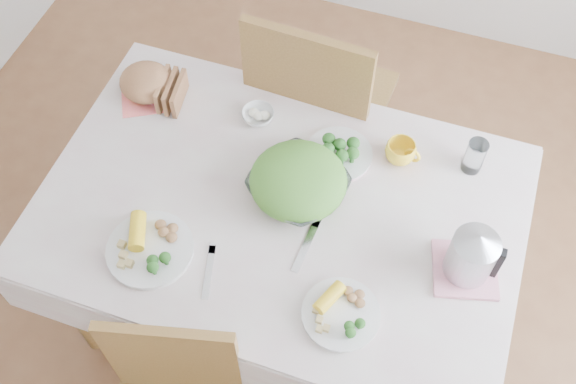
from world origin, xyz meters
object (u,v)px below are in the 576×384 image
(dining_table, at_px, (281,262))
(yellow_mug, at_px, (400,152))
(chair_far, at_px, (323,110))
(salad_bowl, at_px, (298,186))
(dinner_plate_left, at_px, (150,250))
(dinner_plate_right, at_px, (341,314))
(electric_kettle, at_px, (474,251))

(dining_table, xyz_separation_m, yellow_mug, (0.31, 0.30, 0.43))
(dining_table, height_order, chair_far, chair_far)
(salad_bowl, bearing_deg, yellow_mug, 40.32)
(dining_table, distance_m, dinner_plate_left, 0.58)
(dinner_plate_right, bearing_deg, salad_bowl, 124.68)
(dining_table, distance_m, dinner_plate_right, 0.57)
(dinner_plate_left, bearing_deg, electric_kettle, 15.11)
(yellow_mug, bearing_deg, electric_kettle, -49.84)
(dining_table, xyz_separation_m, electric_kettle, (0.59, -0.04, 0.51))
(salad_bowl, distance_m, dinner_plate_left, 0.49)
(dinner_plate_right, distance_m, yellow_mug, 0.59)
(dining_table, bearing_deg, chair_far, 94.45)
(dining_table, bearing_deg, electric_kettle, -3.60)
(chair_far, height_order, dinner_plate_left, chair_far)
(dining_table, xyz_separation_m, chair_far, (-0.05, 0.66, 0.09))
(dinner_plate_right, xyz_separation_m, yellow_mug, (0.02, 0.59, 0.03))
(dining_table, distance_m, salad_bowl, 0.43)
(salad_bowl, relative_size, electric_kettle, 1.52)
(salad_bowl, relative_size, yellow_mug, 2.88)
(salad_bowl, distance_m, yellow_mug, 0.36)
(dinner_plate_left, relative_size, electric_kettle, 1.39)
(chair_far, bearing_deg, dining_table, 97.25)
(dinner_plate_left, distance_m, electric_kettle, 0.94)
(chair_far, relative_size, salad_bowl, 3.69)
(dining_table, relative_size, dinner_plate_right, 6.22)
(dinner_plate_right, bearing_deg, chair_far, 109.50)
(dining_table, bearing_deg, salad_bowl, 59.98)
(electric_kettle, bearing_deg, yellow_mug, 153.55)
(dining_table, bearing_deg, yellow_mug, 43.75)
(chair_far, bearing_deg, dinner_plate_right, 112.30)
(dining_table, relative_size, yellow_mug, 14.03)
(dinner_plate_right, bearing_deg, yellow_mug, 87.71)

